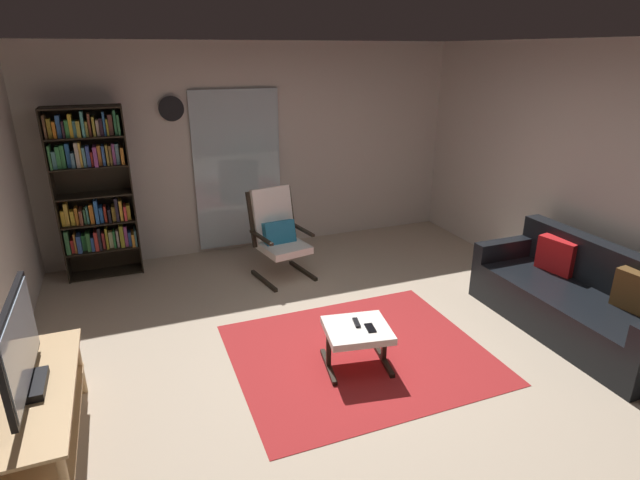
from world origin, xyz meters
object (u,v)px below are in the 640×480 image
(bookshelf_near_tv, at_px, (93,189))
(tv_stand, at_px, (36,411))
(ottoman, at_px, (357,334))
(lounge_armchair, at_px, (278,231))
(television, at_px, (20,349))
(leather_sofa, at_px, (580,301))
(cell_phone, at_px, (370,328))
(wall_clock, at_px, (171,109))
(tv_remote, at_px, (356,323))

(bookshelf_near_tv, bearing_deg, tv_stand, -97.03)
(ottoman, bearing_deg, lounge_armchair, 91.64)
(television, height_order, leather_sofa, television)
(tv_stand, height_order, leather_sofa, leather_sofa)
(bookshelf_near_tv, relative_size, cell_phone, 13.84)
(television, xyz_separation_m, lounge_armchair, (2.27, 2.19, -0.28))
(bookshelf_near_tv, height_order, ottoman, bookshelf_near_tv)
(ottoman, distance_m, wall_clock, 3.53)
(tv_stand, xyz_separation_m, tv_remote, (2.34, 0.21, 0.03))
(television, bearing_deg, leather_sofa, -0.66)
(ottoman, bearing_deg, television, -175.56)
(leather_sofa, height_order, cell_phone, leather_sofa)
(tv_stand, xyz_separation_m, cell_phone, (2.41, 0.10, 0.02))
(television, xyz_separation_m, cell_phone, (2.41, 0.12, -0.44))
(leather_sofa, bearing_deg, lounge_armchair, 134.91)
(leather_sofa, bearing_deg, tv_stand, 179.10)
(tv_stand, bearing_deg, bookshelf_near_tv, 82.97)
(television, relative_size, wall_clock, 3.27)
(ottoman, bearing_deg, cell_phone, -34.79)
(tv_stand, relative_size, lounge_armchair, 1.34)
(tv_remote, distance_m, cell_phone, 0.13)
(leather_sofa, distance_m, cell_phone, 2.10)
(tv_remote, bearing_deg, tv_stand, -162.35)
(cell_phone, height_order, wall_clock, wall_clock)
(television, bearing_deg, tv_remote, 5.68)
(lounge_armchair, distance_m, tv_remote, 1.97)
(bookshelf_near_tv, relative_size, ottoman, 3.27)
(lounge_armchair, relative_size, wall_clock, 3.53)
(tv_remote, bearing_deg, wall_clock, 121.62)
(leather_sofa, relative_size, tv_remote, 13.54)
(tv_stand, distance_m, wall_clock, 3.74)
(tv_stand, relative_size, tv_remote, 9.49)
(leather_sofa, bearing_deg, bookshelf_near_tv, 143.88)
(lounge_armchair, distance_m, wall_clock, 1.90)
(television, xyz_separation_m, bookshelf_near_tv, (0.36, 2.97, 0.21))
(tv_stand, distance_m, leather_sofa, 4.51)
(leather_sofa, bearing_deg, tv_remote, 172.53)
(tv_remote, xyz_separation_m, wall_clock, (-1.03, 2.95, 1.47))
(lounge_armchair, bearing_deg, ottoman, -88.36)
(leather_sofa, relative_size, ottoman, 3.29)
(television, relative_size, ottoman, 1.60)
(ottoman, bearing_deg, tv_stand, -176.03)
(tv_stand, bearing_deg, wall_clock, 67.44)
(ottoman, height_order, cell_phone, cell_phone)
(bookshelf_near_tv, bearing_deg, tv_remote, -54.19)
(lounge_armchair, xyz_separation_m, wall_clock, (-0.96, 0.99, 1.32))
(tv_stand, height_order, wall_clock, wall_clock)
(bookshelf_near_tv, bearing_deg, wall_clock, 12.52)
(leather_sofa, height_order, wall_clock, wall_clock)
(cell_phone, relative_size, wall_clock, 0.48)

